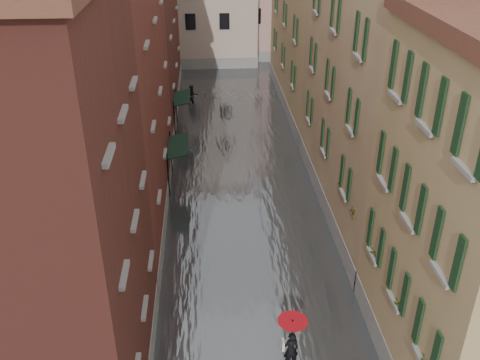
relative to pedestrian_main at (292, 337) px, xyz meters
name	(u,v)px	position (x,y,z in m)	size (l,w,h in m)	color
ground	(262,335)	(-0.81, 1.49, -1.35)	(120.00, 120.00, 0.00)	#5B5B5E
floodwater	(240,172)	(-0.81, 14.49, -1.25)	(10.00, 60.00, 0.20)	#4F5358
building_left_near	(24,227)	(-7.81, -0.51, 5.15)	(6.00, 8.00, 13.00)	maroon
building_left_mid	(94,99)	(-7.81, 10.49, 4.90)	(6.00, 14.00, 12.50)	maroon
building_left_far	(130,15)	(-7.81, 25.49, 5.65)	(6.00, 16.00, 14.00)	maroon
building_right_mid	(393,88)	(6.19, 10.49, 5.15)	(6.00, 14.00, 13.00)	tan
building_right_far	(326,30)	(6.19, 25.49, 4.40)	(6.00, 16.00, 11.50)	#96844D
awning_near	(177,147)	(-4.30, 13.17, 1.12)	(1.09, 2.99, 2.80)	black
awning_far	(181,99)	(-4.30, 20.84, 1.11)	(1.09, 2.89, 2.80)	black
window_planters	(378,247)	(3.31, 1.98, 2.16)	(0.59, 10.95, 0.84)	maroon
pedestrian_main	(292,337)	(0.00, 0.00, 0.00)	(1.06, 1.06, 2.06)	black
pedestrian_far	(192,96)	(-3.70, 25.82, -0.48)	(0.84, 0.66, 1.74)	black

